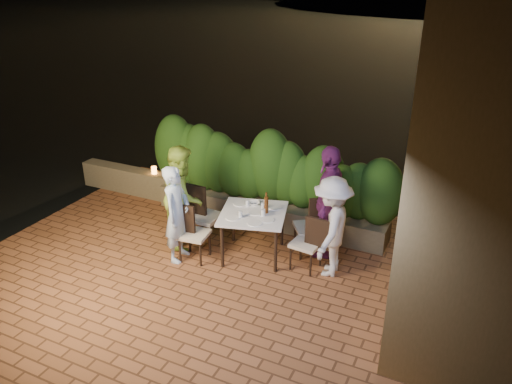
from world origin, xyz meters
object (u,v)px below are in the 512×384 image
Objects in this scene: chair_right_back at (309,226)px; dining_table at (253,234)px; diner_blue at (177,214)px; diner_green at (183,196)px; chair_left_back at (205,216)px; chair_right_front at (306,242)px; parapet_lamp at (154,170)px; diner_white at (332,227)px; beer_bottle at (266,203)px; bowl at (254,203)px; diner_purple at (329,202)px; chair_left_front at (194,233)px.

dining_table is at bearing -4.74° from chair_right_back.
dining_table is 0.64× the size of diner_blue.
diner_green is at bearing -175.56° from dining_table.
diner_blue is at bearing -100.67° from chair_left_back.
dining_table is 1.11× the size of chair_right_front.
chair_left_back is 2.11m from parapet_lamp.
diner_white is (1.22, 0.05, 0.38)m from dining_table.
chair_left_back is 0.66m from diner_blue.
chair_right_back is (0.57, 0.37, -0.45)m from beer_bottle.
chair_left_back is (-0.87, 0.02, 0.12)m from dining_table.
bowl is at bearing 19.37° from chair_left_back.
diner_green is at bearing -161.73° from bowl.
chair_right_front reaches higher than dining_table.
diner_purple reaches higher than parapet_lamp.
beer_bottle reaches higher than chair_right_back.
diner_purple reaches higher than chair_left_back.
parapet_lamp is (-2.55, 0.86, -0.20)m from bowl.
chair_left_back is at bearing 6.09° from chair_right_front.
chair_left_front is at bearing -131.26° from bowl.
diner_white reaches higher than parapet_lamp.
diner_blue is at bearing -151.45° from beer_bottle.
chair_left_back is 0.65× the size of diner_blue.
chair_right_front is 0.53× the size of diner_green.
chair_right_back reaches higher than parapet_lamp.
chair_right_back is 6.70× the size of parapet_lamp.
chair_left_front is at bearing -4.27° from chair_right_back.
chair_left_back is 1.73m from chair_right_front.
beer_bottle is at bearing 23.83° from chair_left_front.
dining_table is 5.25× the size of bowl.
beer_bottle is 0.38× the size of chair_right_front.
chair_left_front is 1.70m from chair_right_front.
dining_table is 0.88m from chair_right_back.
beer_bottle is at bearing -94.68° from diner_white.
dining_table is 1.21m from diner_blue.
diner_white is at bearing 2.48° from chair_left_back.
chair_left_front is 2.49m from parapet_lamp.
chair_left_back reaches higher than dining_table.
beer_bottle reaches higher than chair_left_back.
diner_blue reaches higher than chair_left_back.
diner_purple is at bearing -160.35° from diner_white.
diner_white is at bearing -167.43° from chair_right_front.
diner_purple is at bearing 30.56° from beer_bottle.
bowl is at bearing -53.78° from diner_blue.
chair_right_back is 2.04m from diner_blue.
bowl is (-0.30, 0.18, -0.15)m from beer_bottle.
chair_left_front is at bearing -158.33° from diner_green.
diner_white is 0.85× the size of diner_purple.
beer_bottle is 0.37× the size of chair_left_front.
chair_right_back is 0.51m from diner_purple.
chair_right_front is at bearing -79.70° from diner_blue.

